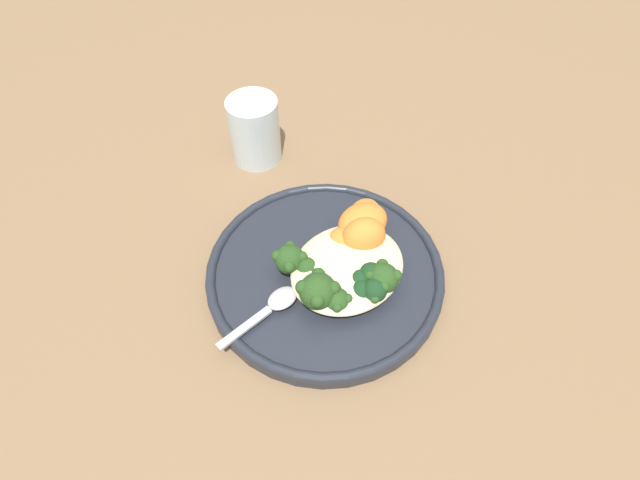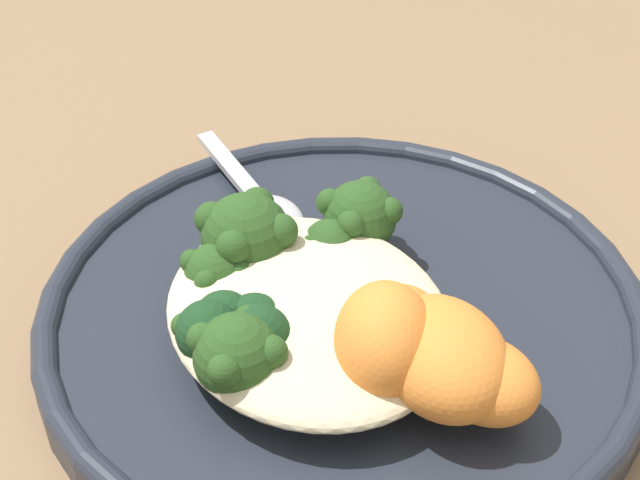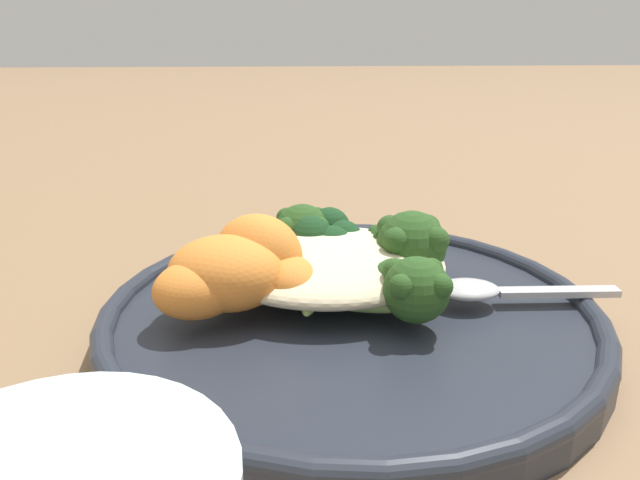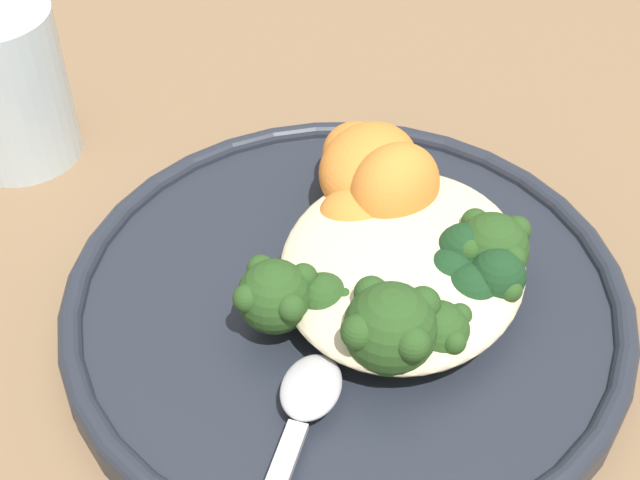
% 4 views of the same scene
% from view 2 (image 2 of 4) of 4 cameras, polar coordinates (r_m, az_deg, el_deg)
% --- Properties ---
extents(ground_plane, '(4.00, 4.00, 0.00)m').
position_cam_2_polar(ground_plane, '(0.51, 2.79, -4.55)').
color(ground_plane, '#846647').
extents(plate, '(0.28, 0.28, 0.02)m').
position_cam_2_polar(plate, '(0.49, 1.55, -4.51)').
color(plate, '#232833').
rests_on(plate, ground_plane).
extents(quinoa_mound, '(0.14, 0.12, 0.02)m').
position_cam_2_polar(quinoa_mound, '(0.46, -0.63, -3.97)').
color(quinoa_mound, beige).
rests_on(quinoa_mound, plate).
extents(broccoli_stalk_0, '(0.10, 0.06, 0.04)m').
position_cam_2_polar(broccoli_stalk_0, '(0.50, 2.36, 0.11)').
color(broccoli_stalk_0, '#8EB25B').
rests_on(broccoli_stalk_0, plate).
extents(broccoli_stalk_1, '(0.08, 0.03, 0.03)m').
position_cam_2_polar(broccoli_stalk_1, '(0.49, 1.08, -1.22)').
color(broccoli_stalk_1, '#8EB25B').
rests_on(broccoli_stalk_1, plate).
extents(broccoli_stalk_2, '(0.10, 0.07, 0.04)m').
position_cam_2_polar(broccoli_stalk_2, '(0.49, -2.99, -0.42)').
color(broccoli_stalk_2, '#8EB25B').
rests_on(broccoli_stalk_2, plate).
extents(broccoli_stalk_3, '(0.08, 0.08, 0.03)m').
position_cam_2_polar(broccoli_stalk_3, '(0.48, -3.29, -2.41)').
color(broccoli_stalk_3, '#8EB25B').
rests_on(broccoli_stalk_3, plate).
extents(broccoli_stalk_4, '(0.04, 0.12, 0.03)m').
position_cam_2_polar(broccoli_stalk_4, '(0.45, -3.20, -5.07)').
color(broccoli_stalk_4, '#8EB25B').
rests_on(broccoli_stalk_4, plate).
extents(broccoli_stalk_5, '(0.04, 0.10, 0.04)m').
position_cam_2_polar(broccoli_stalk_5, '(0.44, -3.58, -5.98)').
color(broccoli_stalk_5, '#8EB25B').
rests_on(broccoli_stalk_5, plate).
extents(sweet_potato_chunk_0, '(0.06, 0.05, 0.03)m').
position_cam_2_polar(sweet_potato_chunk_0, '(0.44, 9.18, -7.15)').
color(sweet_potato_chunk_0, orange).
rests_on(sweet_potato_chunk_0, plate).
extents(sweet_potato_chunk_1, '(0.07, 0.06, 0.04)m').
position_cam_2_polar(sweet_potato_chunk_1, '(0.43, 6.60, -6.26)').
color(sweet_potato_chunk_1, orange).
rests_on(sweet_potato_chunk_1, plate).
extents(sweet_potato_chunk_2, '(0.06, 0.06, 0.03)m').
position_cam_2_polar(sweet_potato_chunk_2, '(0.45, 4.03, -4.61)').
color(sweet_potato_chunk_2, orange).
rests_on(sweet_potato_chunk_2, plate).
extents(sweet_potato_chunk_3, '(0.07, 0.06, 0.05)m').
position_cam_2_polar(sweet_potato_chunk_3, '(0.43, 3.51, -5.41)').
color(sweet_potato_chunk_3, orange).
rests_on(sweet_potato_chunk_3, plate).
extents(kale_tuft, '(0.05, 0.05, 0.03)m').
position_cam_2_polar(kale_tuft, '(0.45, -4.53, -5.04)').
color(kale_tuft, '#193D1E').
rests_on(kale_tuft, plate).
extents(spoon, '(0.11, 0.03, 0.01)m').
position_cam_2_polar(spoon, '(0.54, -2.98, 1.89)').
color(spoon, '#B7B7BC').
rests_on(spoon, plate).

